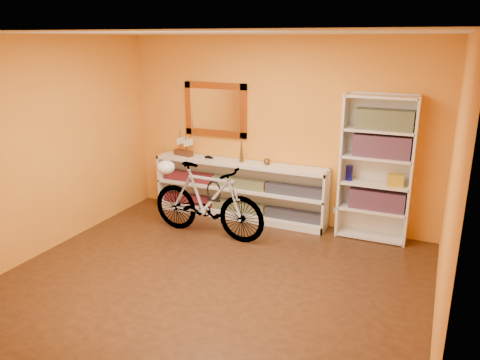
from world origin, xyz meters
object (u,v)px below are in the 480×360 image
at_px(console_unit, 239,190).
at_px(helmet, 166,167).
at_px(bookcase, 376,169).
at_px(bicycle, 207,201).

height_order(console_unit, helmet, helmet).
relative_size(console_unit, bookcase, 1.37).
bearing_deg(helmet, console_unit, 44.63).
bearing_deg(bookcase, bicycle, -158.22).
xyz_separation_m(bicycle, helmet, (-0.64, 0.03, 0.38)).
bearing_deg(console_unit, bookcase, 0.75).
distance_m(bookcase, bicycle, 2.22).
xyz_separation_m(bookcase, bicycle, (-2.02, -0.81, -0.45)).
bearing_deg(bookcase, console_unit, -179.25).
relative_size(bicycle, helmet, 6.71).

